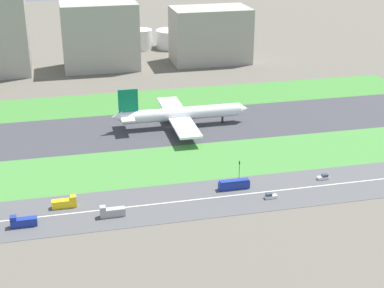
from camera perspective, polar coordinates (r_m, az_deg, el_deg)
name	(u,v)px	position (r m, az deg, el deg)	size (l,w,h in m)	color
ground_plane	(169,127)	(274.12, -2.27, 1.64)	(800.00, 800.00, 0.00)	#5B564C
runway	(169,127)	(274.11, -2.27, 1.65)	(280.00, 46.00, 0.10)	#38383D
grass_median_north	(154,100)	(312.17, -3.73, 4.26)	(280.00, 36.00, 0.10)	#3D7A33
grass_median_south	(188,162)	(237.03, -0.36, -1.79)	(280.00, 36.00, 0.10)	#427F38
highway	(208,198)	(209.11, 1.61, -5.31)	(280.00, 28.00, 0.10)	#4C4C4F
highway_centerline	(208,198)	(209.09, 1.61, -5.29)	(266.00, 0.50, 0.01)	silver
airliner	(179,114)	(272.84, -1.31, 2.95)	(65.00, 56.00, 19.70)	white
truck_2	(23,222)	(198.99, -16.13, -7.29)	(8.40, 2.50, 4.00)	navy
car_0	(270,196)	(210.50, 7.63, -5.05)	(4.40, 1.80, 2.00)	silver
truck_0	(112,212)	(198.81, -7.81, -6.57)	(8.40, 2.50, 4.00)	#99999E
car_3	(323,177)	(228.00, 12.67, -3.17)	(4.40, 1.80, 2.00)	silver
bus_1	(234,185)	(215.35, 4.12, -3.96)	(11.60, 2.50, 3.50)	navy
truck_1	(65,203)	(207.19, -12.26, -5.63)	(8.40, 2.50, 4.00)	yellow
traffic_light	(239,168)	(222.38, 4.63, -2.37)	(0.36, 0.50, 7.20)	#4C4C51
hangar_building	(100,36)	(374.63, -8.95, 10.38)	(46.30, 30.00, 41.04)	#9E998E
office_tower	(210,35)	(386.92, 1.79, 10.57)	(49.70, 30.47, 35.07)	#9E998E
fuel_tank_west	(94,39)	(420.90, -9.50, 10.06)	(19.35, 19.35, 17.87)	silver
fuel_tank_centre	(141,39)	(424.60, -5.03, 10.11)	(16.55, 16.55, 14.00)	silver
fuel_tank_east	(173,39)	(428.59, -1.90, 10.21)	(23.80, 23.80, 12.61)	silver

